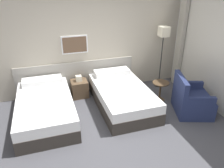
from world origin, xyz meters
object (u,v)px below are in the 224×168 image
Objects in this scene: bed_near_door at (45,108)px; floor_lamp at (163,37)px; nightstand at (79,88)px; bed_near_window at (122,96)px; armchair at (191,101)px; side_table at (160,88)px.

floor_lamp is at bearing 12.38° from bed_near_door.
nightstand is 0.34× the size of floor_lamp.
bed_near_door is 1.23× the size of floor_lamp.
bed_near_door is at bearing 180.00° from bed_near_window.
bed_near_door is 1.15m from nightstand.
armchair is at bearing -28.17° from bed_near_window.
bed_near_door reaches higher than nightstand.
armchair is at bearing -60.15° from side_table.
armchair reaches higher than bed_near_window.
armchair reaches higher than bed_near_door.
side_table is 0.79m from armchair.
floor_lamp is at bearing 26.42° from bed_near_window.
bed_near_window is at bearing -153.58° from floor_lamp.
floor_lamp is at bearing 19.38° from armchair.
nightstand is 0.55× the size of armchair.
armchair is (0.39, -0.68, -0.06)m from side_table.
floor_lamp reaches higher than nightstand.
bed_near_door is 1.97× the size of armchair.
bed_near_door is at bearing 95.68° from armchair.
side_table is at bearing -117.65° from floor_lamp.
bed_near_door is at bearing -167.62° from floor_lamp.
armchair reaches higher than nightstand.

